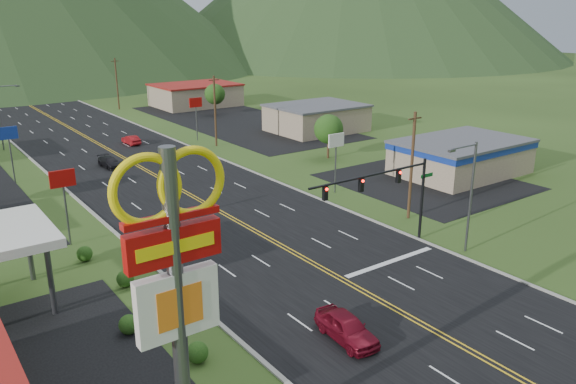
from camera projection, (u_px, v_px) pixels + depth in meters
ground at (483, 359)px, 31.15m from camera, size 500.00×500.00×0.00m
road at (483, 359)px, 31.15m from camera, size 20.00×460.00×0.04m
pylon_sign at (175, 273)px, 20.39m from camera, size 4.32×0.60×14.00m
traffic_signal at (389, 187)px, 43.96m from camera, size 13.10×0.43×7.00m
streetlight_east at (469, 190)px, 43.53m from camera, size 3.28×0.25×9.00m
streetlight_west at (1, 113)px, 77.16m from camera, size 3.28×0.25×9.00m
building_east_near at (461, 155)px, 66.49m from camera, size 15.40×10.40×4.10m
building_east_mid at (317, 118)px, 90.82m from camera, size 14.40×11.40×4.30m
building_east_far at (196, 95)px, 115.61m from camera, size 16.40×12.40×4.50m
pole_sign_west_a at (63, 186)px, 44.99m from camera, size 2.00×0.18×6.40m
pole_sign_west_b at (9, 139)px, 61.99m from camera, size 2.00×0.18×6.40m
pole_sign_east_a at (336, 146)px, 58.49m from camera, size 2.00×0.18×6.40m
pole_sign_east_b at (196, 107)px, 83.22m from camera, size 2.00×0.18×6.40m
tree_east_a at (329, 129)px, 73.13m from camera, size 3.84×3.84×5.82m
tree_east_b at (215, 94)px, 104.73m from camera, size 3.84×3.84×5.82m
utility_pole_a at (412, 165)px, 51.02m from camera, size 1.60×0.28×10.00m
utility_pole_b at (215, 111)px, 79.61m from camera, size 1.60×0.28×10.00m
utility_pole_c at (117, 83)px, 110.52m from camera, size 1.60×0.28×10.00m
utility_pole_d at (62, 68)px, 141.43m from camera, size 1.60×0.28×10.00m
car_red_near at (346, 328)px, 32.70m from camera, size 2.25×4.79×1.58m
car_dark_mid at (110, 162)px, 69.60m from camera, size 2.13×4.47×1.26m
car_red_far at (131, 140)px, 81.75m from camera, size 1.61×4.02×1.30m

